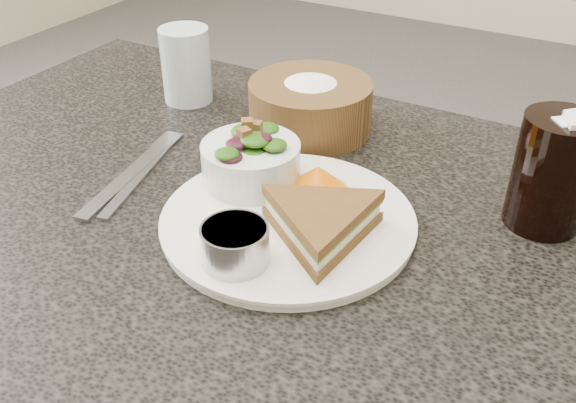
% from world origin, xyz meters
% --- Properties ---
extents(dinner_plate, '(0.26, 0.26, 0.01)m').
position_xyz_m(dinner_plate, '(0.04, 0.01, 0.76)').
color(dinner_plate, silver).
rests_on(dinner_plate, dining_table).
extents(sandwich, '(0.20, 0.20, 0.04)m').
position_xyz_m(sandwich, '(0.08, -0.01, 0.78)').
color(sandwich, '#503516').
rests_on(sandwich, dinner_plate).
extents(salad_bowl, '(0.13, 0.13, 0.06)m').
position_xyz_m(salad_bowl, '(-0.03, 0.05, 0.79)').
color(salad_bowl, silver).
rests_on(salad_bowl, dinner_plate).
extents(dressing_ramekin, '(0.08, 0.08, 0.04)m').
position_xyz_m(dressing_ramekin, '(0.03, -0.08, 0.78)').
color(dressing_ramekin, '#A2A3A7').
rests_on(dressing_ramekin, dinner_plate).
extents(orange_wedge, '(0.10, 0.10, 0.03)m').
position_xyz_m(orange_wedge, '(0.04, 0.06, 0.78)').
color(orange_wedge, orange).
rests_on(orange_wedge, dinner_plate).
extents(fork, '(0.05, 0.18, 0.00)m').
position_xyz_m(fork, '(-0.17, -0.00, 0.75)').
color(fork, '#A0A3A9').
rests_on(fork, dining_table).
extents(knife, '(0.06, 0.19, 0.00)m').
position_xyz_m(knife, '(-0.16, 0.01, 0.75)').
color(knife, '#9BA0A9').
rests_on(knife, dining_table).
extents(bread_basket, '(0.19, 0.19, 0.09)m').
position_xyz_m(bread_basket, '(-0.04, 0.21, 0.79)').
color(bread_basket, brown).
rests_on(bread_basket, dining_table).
extents(cola_glass, '(0.08, 0.08, 0.13)m').
position_xyz_m(cola_glass, '(0.26, 0.14, 0.82)').
color(cola_glass, black).
rests_on(cola_glass, dining_table).
extents(water_glass, '(0.08, 0.08, 0.10)m').
position_xyz_m(water_glass, '(-0.24, 0.21, 0.80)').
color(water_glass, silver).
rests_on(water_glass, dining_table).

